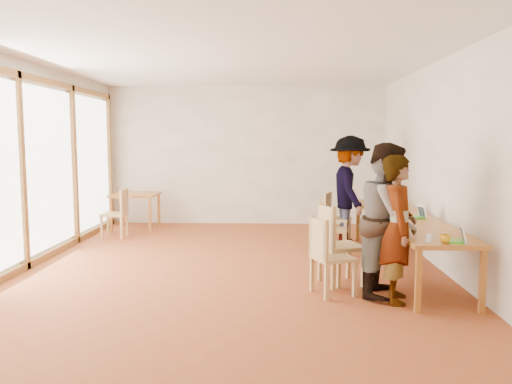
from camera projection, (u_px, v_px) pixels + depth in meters
ground at (230, 271)px, 7.06m from camera, size 8.00×8.00×0.00m
wall_back at (246, 156)px, 10.87m from camera, size 6.00×0.10×3.00m
wall_front at (169, 202)px, 2.93m from camera, size 6.00×0.10×3.00m
wall_right at (449, 166)px, 6.79m from camera, size 0.10×8.00×3.00m
window_wall at (20, 165)px, 7.01m from camera, size 0.10×8.00×3.00m
ceiling at (229, 53)px, 6.74m from camera, size 6.00×8.00×0.04m
communal_table at (404, 220)px, 7.21m from camera, size 0.80×4.00×0.75m
side_table at (135, 197)px, 10.25m from camera, size 0.90×0.90×0.75m
chair_near at (326, 248)px, 5.92m from camera, size 0.57×0.57×0.50m
chair_mid at (334, 236)px, 6.35m from camera, size 0.61×0.61×0.55m
chair_far at (327, 222)px, 7.96m from camera, size 0.45×0.45×0.47m
chair_empty at (333, 212)px, 8.95m from camera, size 0.54×0.54×0.48m
chair_spare at (119, 208)px, 9.41m from camera, size 0.44×0.44×0.49m
person_near at (398, 229)px, 5.67m from camera, size 0.51×0.68×1.69m
person_mid at (388, 220)px, 5.92m from camera, size 0.96×1.08×1.82m
person_far at (350, 190)px, 8.84m from camera, size 0.79×1.29×1.92m
laptop_near at (459, 238)px, 5.39m from camera, size 0.23×0.25×0.18m
laptop_mid at (419, 214)px, 7.05m from camera, size 0.24×0.26×0.19m
laptop_far at (399, 208)px, 7.68m from camera, size 0.22×0.24×0.19m
yellow_mug at (445, 239)px, 5.36m from camera, size 0.15×0.15×0.09m
green_bottle at (389, 196)px, 8.60m from camera, size 0.07×0.07×0.28m
clear_glass at (429, 238)px, 5.40m from camera, size 0.07×0.07×0.09m
condiment_cup at (406, 223)px, 6.47m from camera, size 0.08×0.08×0.06m
pink_phone at (397, 212)px, 7.55m from camera, size 0.05×0.10×0.01m
black_pouch at (398, 221)px, 6.54m from camera, size 0.16×0.26×0.09m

